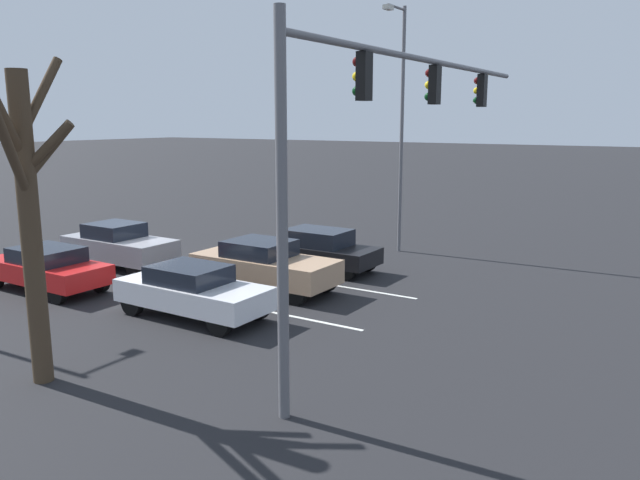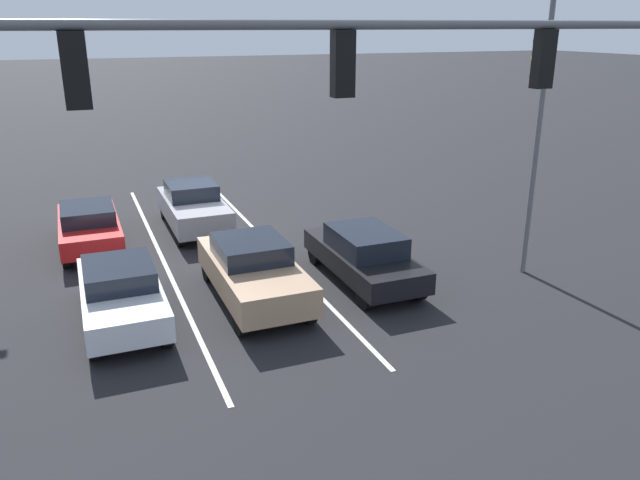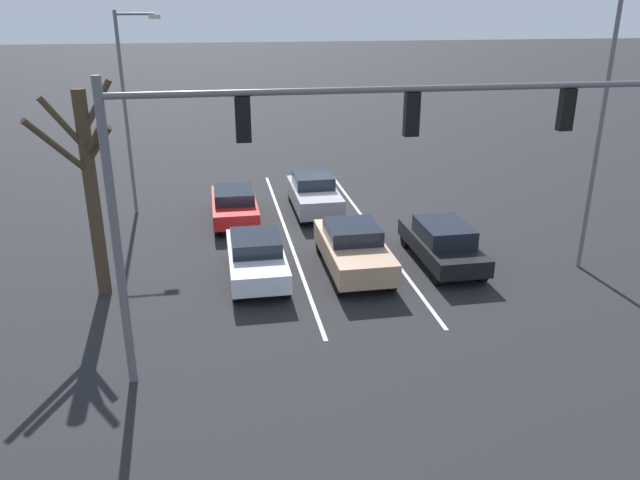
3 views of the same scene
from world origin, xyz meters
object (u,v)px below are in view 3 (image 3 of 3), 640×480
object	(u,v)px
car_tan_midlane_front	(353,248)
street_lamp_left_shoulder	(599,108)
traffic_signal_gantry	(306,151)
bare_tree_near	(90,184)
car_red_rightlane_second	(234,204)
car_gray_midlane_second	(314,194)
street_lamp_right_shoulder	(129,102)
car_white_rightlane_front	(256,256)
car_black_leftlane_front	(442,242)

from	to	relation	value
car_tan_midlane_front	street_lamp_left_shoulder	size ratio (longest dim) A/B	0.49
traffic_signal_gantry	bare_tree_near	distance (m)	7.65
car_red_rightlane_second	car_gray_midlane_second	bearing A→B (deg)	-168.39
car_tan_midlane_front	car_red_rightlane_second	bearing A→B (deg)	-57.39
street_lamp_right_shoulder	bare_tree_near	xyz separation A→B (m)	(0.38, 7.91, -1.13)
traffic_signal_gantry	street_lamp_left_shoulder	bearing A→B (deg)	-155.87
car_red_rightlane_second	street_lamp_left_shoulder	size ratio (longest dim) A/B	0.46
car_white_rightlane_front	car_gray_midlane_second	world-z (taller)	car_gray_midlane_second
car_gray_midlane_second	bare_tree_near	size ratio (longest dim) A/B	0.67
traffic_signal_gantry	street_lamp_left_shoulder	world-z (taller)	street_lamp_left_shoulder
traffic_signal_gantry	bare_tree_near	bearing A→B (deg)	-42.02
car_gray_midlane_second	street_lamp_left_shoulder	bearing A→B (deg)	136.04
car_black_leftlane_front	bare_tree_near	distance (m)	11.34
car_gray_midlane_second	street_lamp_left_shoulder	size ratio (longest dim) A/B	0.46
car_tan_midlane_front	traffic_signal_gantry	xyz separation A→B (m)	(2.37, 5.41, 4.52)
car_red_rightlane_second	street_lamp_left_shoulder	bearing A→B (deg)	148.78
car_black_leftlane_front	car_white_rightlane_front	distance (m)	6.30
car_white_rightlane_front	street_lamp_right_shoulder	distance (m)	9.50
car_tan_midlane_front	street_lamp_right_shoulder	distance (m)	11.26
street_lamp_right_shoulder	car_black_leftlane_front	bearing A→B (deg)	145.13
car_black_leftlane_front	street_lamp_left_shoulder	distance (m)	6.35
car_black_leftlane_front	car_white_rightlane_front	xyz separation A→B (m)	(6.30, 0.12, -0.01)
car_tan_midlane_front	car_gray_midlane_second	bearing A→B (deg)	-87.79
car_white_rightlane_front	street_lamp_left_shoulder	size ratio (longest dim) A/B	0.46
car_white_rightlane_front	traffic_signal_gantry	world-z (taller)	traffic_signal_gantry
car_black_leftlane_front	street_lamp_right_shoulder	size ratio (longest dim) A/B	0.55
car_tan_midlane_front	car_white_rightlane_front	bearing A→B (deg)	0.84
traffic_signal_gantry	car_red_rightlane_second	bearing A→B (deg)	-83.53
car_black_leftlane_front	traffic_signal_gantry	world-z (taller)	traffic_signal_gantry
car_black_leftlane_front	car_tan_midlane_front	size ratio (longest dim) A/B	0.97
traffic_signal_gantry	street_lamp_right_shoulder	distance (m)	13.88
car_black_leftlane_front	car_red_rightlane_second	xyz separation A→B (m)	(6.74, -5.59, -0.03)
car_tan_midlane_front	street_lamp_right_shoulder	size ratio (longest dim) A/B	0.57
car_gray_midlane_second	street_lamp_right_shoulder	distance (m)	8.29
car_red_rightlane_second	street_lamp_right_shoulder	distance (m)	5.79
car_black_leftlane_front	car_tan_midlane_front	world-z (taller)	car_tan_midlane_front
car_white_rightlane_front	bare_tree_near	bearing A→B (deg)	4.78
car_tan_midlane_front	car_white_rightlane_front	size ratio (longest dim) A/B	1.07
car_white_rightlane_front	car_red_rightlane_second	distance (m)	5.73
car_white_rightlane_front	car_gray_midlane_second	size ratio (longest dim) A/B	1.00
car_white_rightlane_front	street_lamp_left_shoulder	bearing A→B (deg)	174.72
car_gray_midlane_second	car_black_leftlane_front	bearing A→B (deg)	118.09
car_tan_midlane_front	bare_tree_near	world-z (taller)	bare_tree_near
street_lamp_left_shoulder	car_red_rightlane_second	bearing A→B (deg)	-31.22
car_white_rightlane_front	car_red_rightlane_second	xyz separation A→B (m)	(0.44, -5.71, -0.02)
car_black_leftlane_front	traffic_signal_gantry	distance (m)	9.00
bare_tree_near	car_red_rightlane_second	bearing A→B (deg)	-124.90
street_lamp_right_shoulder	bare_tree_near	distance (m)	8.00
street_lamp_right_shoulder	street_lamp_left_shoulder	xyz separation A→B (m)	(-14.92, 8.50, 0.67)
bare_tree_near	street_lamp_left_shoulder	bearing A→B (deg)	177.80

